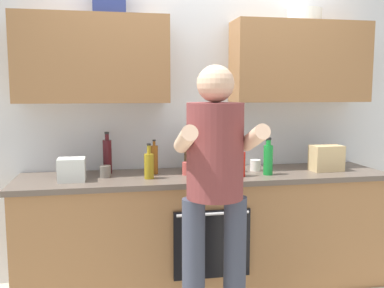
{
  "coord_description": "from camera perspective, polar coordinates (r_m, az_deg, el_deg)",
  "views": [
    {
      "loc": [
        -0.71,
        -3.17,
        1.54
      ],
      "look_at": [
        -0.13,
        -0.1,
        1.15
      ],
      "focal_mm": 39.93,
      "sensor_mm": 36.0,
      "label": 1
    }
  ],
  "objects": [
    {
      "name": "bottle_oil",
      "position": [
        3.14,
        -5.76,
        -2.84
      ],
      "size": [
        0.07,
        0.07,
        0.26
      ],
      "color": "olive",
      "rests_on": "counter"
    },
    {
      "name": "person_standing",
      "position": [
        2.56,
        3.1,
        -5.0
      ],
      "size": [
        0.49,
        0.45,
        1.69
      ],
      "color": "#383D4C",
      "rests_on": "ground"
    },
    {
      "name": "ground_plane",
      "position": [
        3.6,
        1.75,
        -18.26
      ],
      "size": [
        12.0,
        12.0,
        0.0
      ],
      "primitive_type": "plane",
      "color": "#B2A893"
    },
    {
      "name": "bottle_wine",
      "position": [
        3.38,
        -11.24,
        -1.54
      ],
      "size": [
        0.07,
        0.07,
        0.32
      ],
      "color": "#471419",
      "rests_on": "counter"
    },
    {
      "name": "bottle_soda",
      "position": [
        3.31,
        10.13,
        -1.96
      ],
      "size": [
        0.07,
        0.07,
        0.29
      ],
      "color": "#198C33",
      "rests_on": "counter"
    },
    {
      "name": "back_wall_unit",
      "position": [
        3.52,
        0.84,
        6.34
      ],
      "size": [
        4.0,
        0.38,
        2.5
      ],
      "color": "silver",
      "rests_on": "ground"
    },
    {
      "name": "knife_block",
      "position": [
        3.41,
        -0.02,
        -1.58
      ],
      "size": [
        0.1,
        0.14,
        0.31
      ],
      "color": "brown",
      "rests_on": "counter"
    },
    {
      "name": "counter",
      "position": [
        3.43,
        1.78,
        -11.42
      ],
      "size": [
        2.84,
        0.67,
        0.9
      ],
      "color": "olive",
      "rests_on": "ground"
    },
    {
      "name": "cup_coffee",
      "position": [
        3.48,
        8.46,
        -2.83
      ],
      "size": [
        0.08,
        0.08,
        0.09
      ],
      "primitive_type": "cylinder",
      "color": "white",
      "rests_on": "counter"
    },
    {
      "name": "cup_stoneware",
      "position": [
        3.25,
        -11.51,
        -3.61
      ],
      "size": [
        0.08,
        0.08,
        0.09
      ],
      "primitive_type": "cylinder",
      "color": "slate",
      "rests_on": "counter"
    },
    {
      "name": "grocery_bag_produce",
      "position": [
        3.17,
        -15.77,
        -3.29
      ],
      "size": [
        0.19,
        0.18,
        0.16
      ],
      "primitive_type": "cube",
      "rotation": [
        0.0,
        0.0,
        0.01
      ],
      "color": "silver",
      "rests_on": "counter"
    },
    {
      "name": "bottle_syrup",
      "position": [
        3.32,
        -5.06,
        -2.04
      ],
      "size": [
        0.06,
        0.06,
        0.27
      ],
      "color": "#8C4C14",
      "rests_on": "counter"
    },
    {
      "name": "cup_ceramic",
      "position": [
        3.27,
        -0.69,
        -3.29
      ],
      "size": [
        0.07,
        0.07,
        0.1
      ],
      "primitive_type": "cylinder",
      "color": "#BF4C47",
      "rests_on": "counter"
    },
    {
      "name": "bottle_hotsauce",
      "position": [
        3.22,
        6.45,
        -2.52
      ],
      "size": [
        0.08,
        0.08,
        0.25
      ],
      "color": "red",
      "rests_on": "counter"
    },
    {
      "name": "grocery_bag_bread",
      "position": [
        3.6,
        17.52,
        -1.81
      ],
      "size": [
        0.25,
        0.16,
        0.21
      ],
      "primitive_type": "cube",
      "rotation": [
        0.0,
        0.0,
        0.04
      ],
      "color": "tan",
      "rests_on": "counter"
    }
  ]
}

